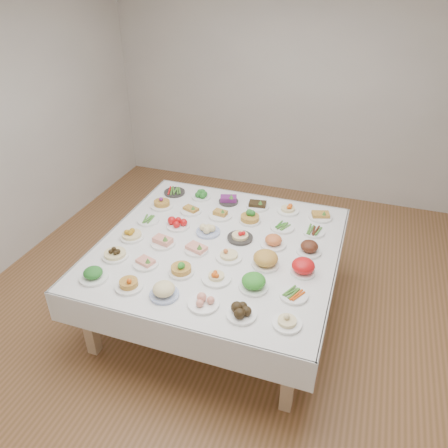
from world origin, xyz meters
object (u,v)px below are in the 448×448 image
(display_table, at_px, (218,252))
(dish_0, at_px, (93,273))
(dish_35, at_px, (321,215))
(dish_18, at_px, (148,220))

(display_table, xyz_separation_m, dish_0, (-0.76, -0.75, 0.12))
(dish_35, bearing_deg, dish_18, -158.40)
(dish_0, xyz_separation_m, dish_18, (0.00, 0.90, -0.04))
(dish_0, height_order, dish_35, dish_0)
(dish_0, height_order, dish_18, dish_0)
(display_table, bearing_deg, dish_0, -135.37)
(dish_18, distance_m, dish_35, 1.65)
(dish_18, relative_size, dish_35, 0.91)
(dish_0, bearing_deg, display_table, 44.63)
(dish_0, bearing_deg, dish_18, 89.90)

